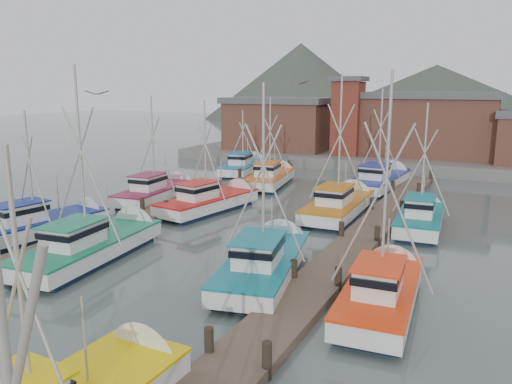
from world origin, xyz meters
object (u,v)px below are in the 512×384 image
at_px(lookout_tower, 348,116).
at_px(boat_8, 213,201).
at_px(boat_4, 97,244).
at_px(boat_12, 272,177).

xyz_separation_m(lookout_tower, boat_8, (-2.38, -24.73, -4.87)).
bearing_deg(boat_8, boat_4, -81.37).
bearing_deg(boat_4, boat_12, 84.25).
bearing_deg(boat_8, boat_12, 100.45).
relative_size(lookout_tower, boat_4, 0.82).
relative_size(boat_4, boat_8, 1.14).
height_order(lookout_tower, boat_4, lookout_tower).
relative_size(lookout_tower, boat_12, 0.93).
xyz_separation_m(boat_8, boat_12, (-0.26, 10.55, 0.00)).
bearing_deg(boat_12, boat_8, -98.37).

